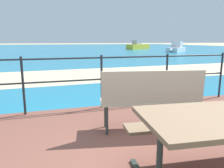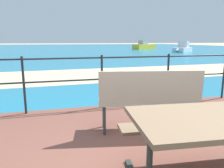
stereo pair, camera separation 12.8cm
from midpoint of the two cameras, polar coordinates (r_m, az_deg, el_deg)
sea_water at (r=41.73m, az=-13.76°, el=9.14°), size 90.00×90.00×0.01m
beach_strip at (r=9.01m, az=-8.59°, el=2.28°), size 54.11×6.12×0.01m
park_bench at (r=3.22m, az=11.04°, el=-3.06°), size 1.54×0.68×0.94m
railing_fence at (r=4.33m, az=-1.84°, el=2.48°), size 5.94×0.04×1.08m
boat_near at (r=28.96m, az=18.30°, el=8.94°), size 3.67×3.24×1.35m
boat_mid at (r=37.53m, az=8.71°, el=9.90°), size 5.10×3.63×1.48m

